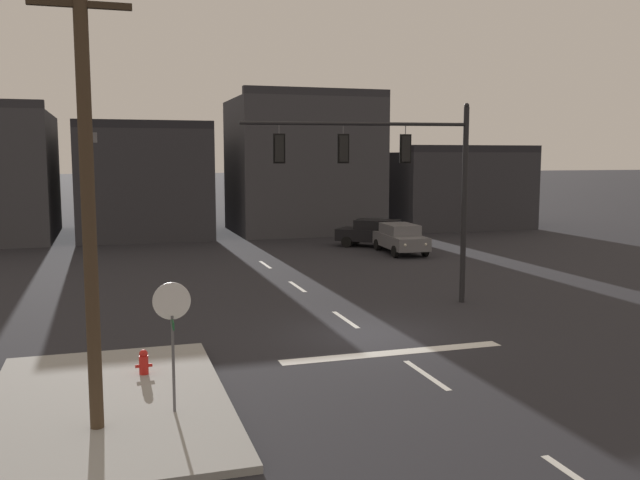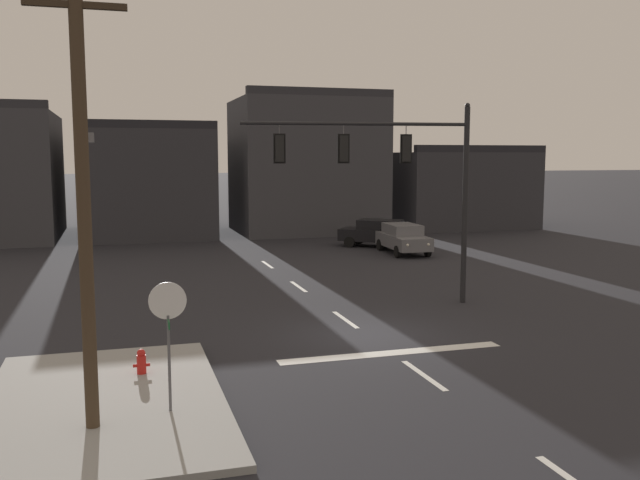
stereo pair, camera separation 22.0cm
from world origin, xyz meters
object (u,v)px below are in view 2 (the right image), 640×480
at_px(stop_sign, 168,315).
at_px(car_lot_nearside, 378,232).
at_px(signal_mast_near_side, 396,168).
at_px(car_lot_middle, 403,238).
at_px(fire_hydrant, 142,366).
at_px(utility_pole, 83,169).

distance_m(stop_sign, car_lot_nearside, 27.49).
distance_m(signal_mast_near_side, car_lot_nearside, 16.39).
distance_m(car_lot_middle, fire_hydrant, 23.31).
xyz_separation_m(stop_sign, fire_hydrant, (-0.47, 2.67, -1.82)).
height_order(signal_mast_near_side, fire_hydrant, signal_mast_near_side).
xyz_separation_m(signal_mast_near_side, car_lot_middle, (5.57, 12.07, -4.07)).
relative_size(utility_pole, fire_hydrant, 12.59).
bearing_deg(signal_mast_near_side, car_lot_middle, 65.20).
bearing_deg(fire_hydrant, car_lot_middle, 51.01).
bearing_deg(utility_pole, signal_mast_near_side, 41.70).
bearing_deg(car_lot_nearside, car_lot_middle, -84.05).
bearing_deg(car_lot_middle, utility_pole, -126.66).
distance_m(stop_sign, utility_pole, 3.33).
relative_size(signal_mast_near_side, utility_pole, 0.86).
height_order(utility_pole, fire_hydrant, utility_pole).
relative_size(car_lot_middle, fire_hydrant, 6.04).
relative_size(car_lot_nearside, fire_hydrant, 6.07).
bearing_deg(stop_sign, utility_pole, -168.70).
relative_size(stop_sign, utility_pole, 0.30).
height_order(signal_mast_near_side, utility_pole, utility_pole).
relative_size(signal_mast_near_side, car_lot_nearside, 1.77).
height_order(stop_sign, fire_hydrant, stop_sign).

